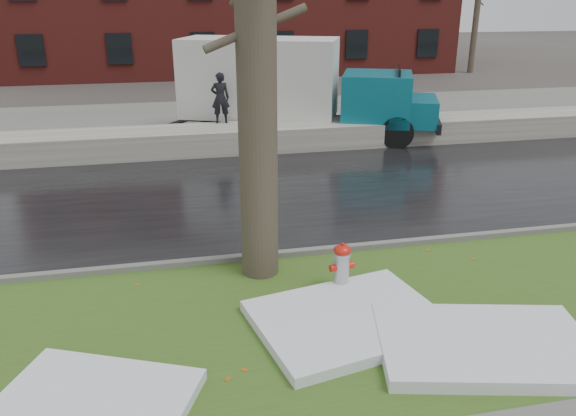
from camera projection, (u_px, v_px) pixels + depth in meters
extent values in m
plane|color=#47423D|center=(321.00, 281.00, 9.40)|extent=(120.00, 120.00, 0.00)
cube|color=#33511B|center=(343.00, 320.00, 8.25)|extent=(60.00, 4.50, 0.04)
cube|color=black|center=(272.00, 193.00, 13.51)|extent=(60.00, 7.00, 0.03)
cube|color=slate|center=(231.00, 121.00, 21.27)|extent=(60.00, 9.00, 0.03)
cube|color=slate|center=(306.00, 253.00, 10.29)|extent=(60.00, 0.15, 0.14)
cube|color=#AEAB9F|center=(247.00, 138.00, 17.21)|extent=(60.00, 1.60, 0.75)
cylinder|color=brown|center=(93.00, 19.00, 30.83)|extent=(0.36, 0.36, 6.50)
cylinder|color=brown|center=(91.00, 0.00, 30.49)|extent=(0.84, 1.62, 0.73)
cylinder|color=brown|center=(92.00, 12.00, 30.70)|extent=(1.40, 0.61, 0.63)
cylinder|color=brown|center=(476.00, 17.00, 33.29)|extent=(0.36, 0.36, 6.50)
cylinder|color=brown|center=(478.00, 0.00, 32.95)|extent=(0.84, 1.62, 0.73)
cylinder|color=brown|center=(477.00, 11.00, 33.16)|extent=(1.40, 0.61, 0.63)
cylinder|color=#ACB0B5|center=(342.00, 271.00, 8.90)|extent=(0.27, 0.27, 0.72)
ellipsoid|color=red|center=(342.00, 250.00, 8.77)|extent=(0.32, 0.32, 0.17)
cylinder|color=red|center=(343.00, 245.00, 8.74)|extent=(0.06, 0.06, 0.05)
cylinder|color=red|center=(333.00, 268.00, 8.83)|extent=(0.12, 0.13, 0.11)
cylinder|color=red|center=(350.00, 265.00, 8.92)|extent=(0.12, 0.13, 0.11)
cylinder|color=#ACB0B5|center=(338.00, 263.00, 9.01)|extent=(0.16, 0.12, 0.14)
cylinder|color=brown|center=(256.00, 36.00, 8.28)|extent=(0.74, 0.74, 7.77)
cylinder|color=brown|center=(256.00, 28.00, 8.24)|extent=(1.61, 0.35, 0.69)
cube|color=black|center=(296.00, 119.00, 18.71)|extent=(7.21, 3.60, 0.20)
cube|color=beige|center=(260.00, 78.00, 18.42)|extent=(5.50, 4.00, 2.50)
cube|color=#0D6577|center=(377.00, 98.00, 18.01)|extent=(2.80, 2.85, 1.57)
cube|color=#0D6577|center=(418.00, 111.00, 17.93)|extent=(1.79, 2.30, 0.83)
cube|color=black|center=(398.00, 81.00, 17.71)|extent=(0.76, 1.75, 0.83)
cube|color=black|center=(175.00, 124.00, 19.49)|extent=(1.88, 1.62, 0.62)
cylinder|color=black|center=(397.00, 132.00, 17.32)|extent=(1.05, 0.64, 1.02)
cylinder|color=black|center=(396.00, 120.00, 19.11)|extent=(1.05, 0.64, 1.02)
cylinder|color=black|center=(262.00, 127.00, 17.99)|extent=(1.05, 0.64, 1.02)
cylinder|color=black|center=(274.00, 115.00, 19.78)|extent=(1.05, 0.64, 1.02)
cylinder|color=black|center=(218.00, 126.00, 18.23)|extent=(1.05, 0.64, 1.02)
cylinder|color=black|center=(233.00, 114.00, 20.01)|extent=(1.05, 0.64, 1.02)
imported|color=black|center=(220.00, 98.00, 17.22)|extent=(0.57, 0.38, 1.55)
cube|color=silver|center=(348.00, 320.00, 8.07)|extent=(2.95, 2.48, 0.16)
cube|color=silver|center=(92.00, 405.00, 6.42)|extent=(2.66, 2.35, 0.14)
cube|color=silver|center=(485.00, 345.00, 7.47)|extent=(3.14, 2.40, 0.18)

